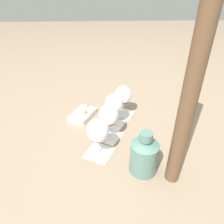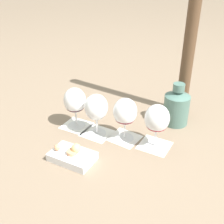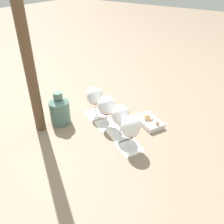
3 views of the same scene
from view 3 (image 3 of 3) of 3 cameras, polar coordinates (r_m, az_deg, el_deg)
name	(u,v)px [view 3 (image 3 of 3)]	position (r m, az deg, el deg)	size (l,w,h in m)	color
ground_plane	(112,129)	(1.20, 0.01, -4.13)	(8.00, 8.00, 0.00)	#7F6B56
tasting_card_0	(96,114)	(1.32, -3.97, -0.49)	(0.14, 0.14, 0.00)	white
tasting_card_1	(106,124)	(1.23, -1.35, -3.01)	(0.15, 0.15, 0.00)	white
tasting_card_2	(120,134)	(1.17, 1.99, -5.43)	(0.14, 0.14, 0.00)	white
tasting_card_3	(130,147)	(1.09, 4.25, -8.42)	(0.14, 0.14, 0.00)	white
wine_glass_0	(95,97)	(1.27, -4.15, 3.59)	(0.09, 0.09, 0.16)	white
wine_glass_1	(106,107)	(1.18, -1.41, 1.26)	(0.09, 0.09, 0.16)	white
wine_glass_2	(121,116)	(1.10, 2.09, -1.02)	(0.09, 0.09, 0.16)	white
wine_glass_3	(131,128)	(1.03, 4.49, -3.88)	(0.09, 0.09, 0.16)	white
ceramic_vase	(60,110)	(1.24, -12.49, 0.51)	(0.10, 0.10, 0.17)	#4C7066
snack_dish	(149,121)	(1.24, 8.91, -2.22)	(0.18, 0.15, 0.06)	silver
umbrella_pole	(26,51)	(1.09, -19.93, 13.65)	(0.05, 0.05, 0.80)	brown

